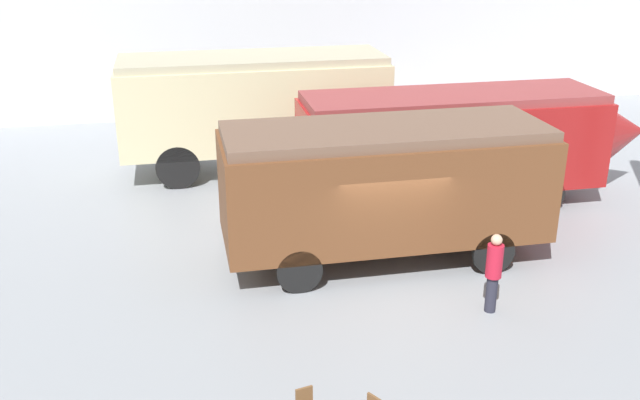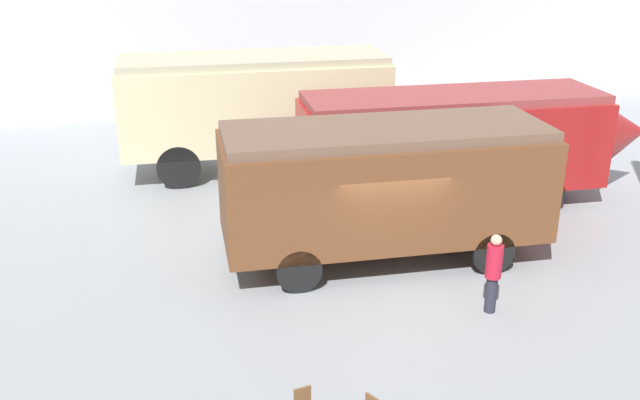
{
  "view_description": "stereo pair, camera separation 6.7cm",
  "coord_description": "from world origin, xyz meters",
  "px_view_note": "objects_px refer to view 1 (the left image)",
  "views": [
    {
      "loc": [
        -4.53,
        -14.22,
        7.74
      ],
      "look_at": [
        -1.37,
        1.0,
        1.6
      ],
      "focal_mm": 40.0,
      "sensor_mm": 36.0,
      "label": 1
    },
    {
      "loc": [
        -4.46,
        -14.23,
        7.74
      ],
      "look_at": [
        -1.37,
        1.0,
        1.6
      ],
      "focal_mm": 40.0,
      "sensor_mm": 36.0,
      "label": 2
    }
  ],
  "objects_px": {
    "streamlined_locomotive": "(476,138)",
    "visitor_person": "(494,270)",
    "passenger_coach_wooden": "(384,182)",
    "passenger_coach_vintage": "(254,102)"
  },
  "relations": [
    {
      "from": "streamlined_locomotive",
      "to": "visitor_person",
      "type": "bearing_deg",
      "value": -109.41
    },
    {
      "from": "passenger_coach_vintage",
      "to": "passenger_coach_wooden",
      "type": "relative_size",
      "value": 1.11
    },
    {
      "from": "streamlined_locomotive",
      "to": "visitor_person",
      "type": "height_order",
      "value": "streamlined_locomotive"
    },
    {
      "from": "streamlined_locomotive",
      "to": "passenger_coach_wooden",
      "type": "distance_m",
      "value": 4.87
    },
    {
      "from": "passenger_coach_vintage",
      "to": "passenger_coach_wooden",
      "type": "xyz_separation_m",
      "value": [
        2.22,
        -7.23,
        -0.31
      ]
    },
    {
      "from": "visitor_person",
      "to": "streamlined_locomotive",
      "type": "bearing_deg",
      "value": 70.59
    },
    {
      "from": "streamlined_locomotive",
      "to": "visitor_person",
      "type": "xyz_separation_m",
      "value": [
        -2.17,
        -6.15,
        -0.91
      ]
    },
    {
      "from": "passenger_coach_vintage",
      "to": "streamlined_locomotive",
      "type": "xyz_separation_m",
      "value": [
        5.9,
        -4.05,
        -0.4
      ]
    },
    {
      "from": "streamlined_locomotive",
      "to": "passenger_coach_wooden",
      "type": "bearing_deg",
      "value": -139.16
    },
    {
      "from": "passenger_coach_vintage",
      "to": "passenger_coach_wooden",
      "type": "height_order",
      "value": "passenger_coach_vintage"
    }
  ]
}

